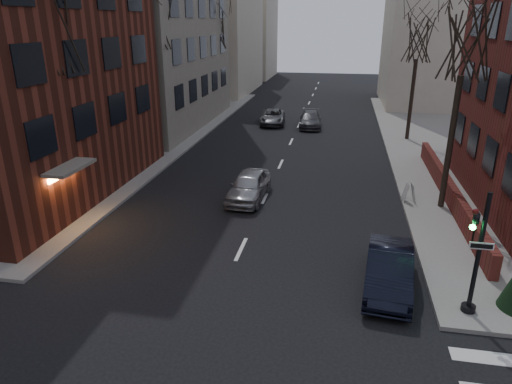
# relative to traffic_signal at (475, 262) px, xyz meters

# --- Properties ---
(low_wall_right) EXTENTS (0.35, 16.00, 1.00)m
(low_wall_right) POSITION_rel_traffic_signal_xyz_m (1.36, 10.01, -1.26)
(low_wall_right) COLOR maroon
(low_wall_right) RESTS_ON sidewalk_far_right
(building_distant_la) EXTENTS (14.00, 16.00, 18.00)m
(building_distant_la) POSITION_rel_traffic_signal_xyz_m (-22.94, 46.01, 7.09)
(building_distant_la) COLOR beige
(building_distant_la) RESTS_ON ground
(building_distant_ra) EXTENTS (14.00, 14.00, 16.00)m
(building_distant_ra) POSITION_rel_traffic_signal_xyz_m (7.06, 41.01, 6.09)
(building_distant_ra) COLOR beige
(building_distant_ra) RESTS_ON ground
(building_distant_lb) EXTENTS (10.00, 12.00, 14.00)m
(building_distant_lb) POSITION_rel_traffic_signal_xyz_m (-20.94, 63.01, 5.09)
(building_distant_lb) COLOR beige
(building_distant_lb) RESTS_ON ground
(traffic_signal) EXTENTS (0.76, 0.44, 4.00)m
(traffic_signal) POSITION_rel_traffic_signal_xyz_m (0.00, 0.00, 0.00)
(traffic_signal) COLOR black
(traffic_signal) RESTS_ON sidewalk_far_right
(tree_left_a) EXTENTS (4.18, 4.18, 10.26)m
(tree_left_a) POSITION_rel_traffic_signal_xyz_m (-16.74, 5.01, 6.56)
(tree_left_a) COLOR #2D231C
(tree_left_a) RESTS_ON sidewalk_far_left
(tree_left_b) EXTENTS (4.40, 4.40, 10.80)m
(tree_left_b) POSITION_rel_traffic_signal_xyz_m (-16.74, 17.01, 7.00)
(tree_left_b) COLOR #2D231C
(tree_left_b) RESTS_ON sidewalk_far_left
(tree_left_c) EXTENTS (3.96, 3.96, 9.72)m
(tree_left_c) POSITION_rel_traffic_signal_xyz_m (-16.74, 31.01, 6.12)
(tree_left_c) COLOR #2D231C
(tree_left_c) RESTS_ON sidewalk_far_left
(tree_right_a) EXTENTS (3.96, 3.96, 9.72)m
(tree_right_a) POSITION_rel_traffic_signal_xyz_m (0.86, 9.01, 6.12)
(tree_right_a) COLOR #2D231C
(tree_right_a) RESTS_ON sidewalk_far_right
(tree_right_b) EXTENTS (3.74, 3.74, 9.18)m
(tree_right_b) POSITION_rel_traffic_signal_xyz_m (0.86, 23.01, 5.68)
(tree_right_b) COLOR #2D231C
(tree_right_b) RESTS_ON sidewalk_far_right
(streetlamp_near) EXTENTS (0.36, 0.36, 6.28)m
(streetlamp_near) POSITION_rel_traffic_signal_xyz_m (-16.14, 13.01, 2.33)
(streetlamp_near) COLOR black
(streetlamp_near) RESTS_ON sidewalk_far_left
(streetlamp_far) EXTENTS (0.36, 0.36, 6.28)m
(streetlamp_far) POSITION_rel_traffic_signal_xyz_m (-16.14, 33.01, 2.33)
(streetlamp_far) COLOR black
(streetlamp_far) RESTS_ON sidewalk_far_left
(parked_sedan) EXTENTS (1.94, 4.47, 1.43)m
(parked_sedan) POSITION_rel_traffic_signal_xyz_m (-2.31, 1.13, -1.19)
(parked_sedan) COLOR black
(parked_sedan) RESTS_ON ground
(car_lane_silver) EXTENTS (1.96, 4.37, 1.46)m
(car_lane_silver) POSITION_rel_traffic_signal_xyz_m (-8.74, 8.55, -1.18)
(car_lane_silver) COLOR #96969B
(car_lane_silver) RESTS_ON ground
(car_lane_gray) EXTENTS (2.08, 4.63, 1.32)m
(car_lane_gray) POSITION_rel_traffic_signal_xyz_m (-6.89, 26.44, -1.25)
(car_lane_gray) COLOR #3E3E42
(car_lane_gray) RESTS_ON ground
(car_lane_far) EXTENTS (2.57, 4.78, 1.28)m
(car_lane_far) POSITION_rel_traffic_signal_xyz_m (-10.33, 27.07, -1.27)
(car_lane_far) COLOR #46474C
(car_lane_far) RESTS_ON ground
(sandwich_board) EXTENTS (0.49, 0.64, 0.95)m
(sandwich_board) POSITION_rel_traffic_signal_xyz_m (-0.64, 9.40, -1.28)
(sandwich_board) COLOR silver
(sandwich_board) RESTS_ON sidewalk_far_right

